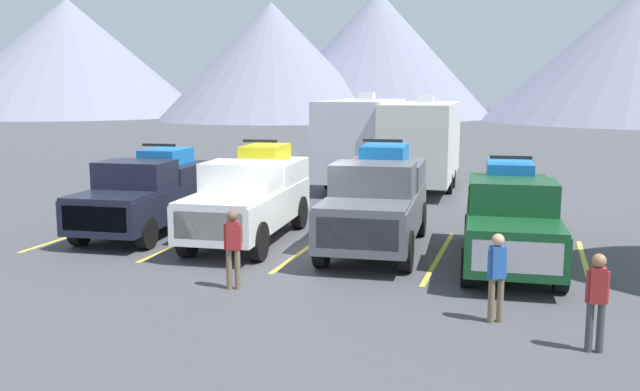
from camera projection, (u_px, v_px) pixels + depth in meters
name	position (u px, v px, depth m)	size (l,w,h in m)	color
ground_plane	(299.00, 254.00, 17.25)	(240.00, 240.00, 0.00)	#47474C
pickup_truck_a	(148.00, 192.00, 19.72)	(2.51, 5.55, 2.45)	black
pickup_truck_b	(251.00, 195.00, 18.68)	(2.44, 5.92, 2.65)	white
pickup_truck_c	(378.00, 199.00, 17.69)	(2.58, 5.90, 2.74)	#595B60
pickup_truck_d	(510.00, 216.00, 16.17)	(2.47, 5.92, 2.45)	#144723
lot_stripe_a	(86.00, 231.00, 19.92)	(0.12, 5.50, 0.01)	gold
lot_stripe_b	(192.00, 239.00, 18.94)	(0.12, 5.50, 0.01)	gold
lot_stripe_c	(309.00, 247.00, 17.96)	(0.12, 5.50, 0.01)	gold
lot_stripe_d	(439.00, 256.00, 16.98)	(0.12, 5.50, 0.01)	gold
lot_stripe_e	(586.00, 266.00, 16.00)	(0.12, 5.50, 0.01)	gold
camper_trailer_a	(362.00, 138.00, 28.25)	(2.93, 8.03, 3.87)	silver
camper_trailer_b	(422.00, 140.00, 27.70)	(2.89, 8.52, 3.76)	silver
person_a	(497.00, 272.00, 12.09)	(0.33, 0.27, 1.59)	#726047
person_b	(233.00, 244.00, 14.09)	(0.35, 0.25, 1.64)	#726047
person_c	(597.00, 296.00, 10.71)	(0.35, 0.22, 1.58)	#3F3F42
mountain_ridge	(471.00, 58.00, 86.30)	(154.13, 46.72, 16.90)	gray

